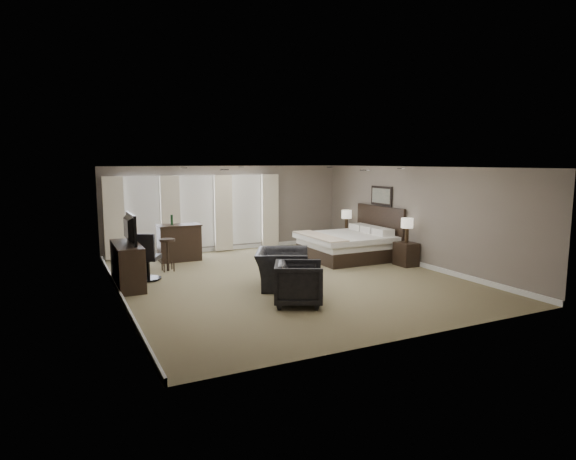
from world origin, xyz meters
name	(u,v)px	position (x,y,z in m)	size (l,w,h in m)	color
room	(288,224)	(0.00, 0.00, 1.30)	(7.60, 8.60, 2.64)	#726848
window_bay	(197,213)	(-1.00, 4.11, 1.20)	(5.25, 0.20, 2.30)	silver
bed	(348,233)	(2.58, 1.43, 0.73)	(2.28, 2.18, 1.45)	silver
nightstand_near	(406,254)	(3.47, -0.02, 0.31)	(0.46, 0.56, 0.61)	black
nightstand_far	(346,239)	(3.47, 2.88, 0.28)	(0.42, 0.51, 0.56)	black
lamp_near	(407,230)	(3.47, -0.02, 0.94)	(0.32, 0.32, 0.65)	beige
lamp_far	(346,220)	(3.47, 2.88, 0.89)	(0.32, 0.32, 0.66)	beige
wall_art	(381,196)	(3.70, 1.43, 1.75)	(0.04, 0.96, 0.56)	slate
dresser	(127,265)	(-3.45, 0.94, 0.48)	(0.53, 1.65, 0.96)	black
tv	(126,240)	(-3.45, 0.94, 1.03)	(1.14, 0.66, 0.15)	black
armchair_near	(282,262)	(-0.42, -0.58, 0.55)	(1.26, 0.82, 1.10)	black
armchair_far	(299,281)	(-0.69, -1.91, 0.46)	(0.89, 0.83, 0.92)	black
bar_counter	(179,242)	(-1.76, 3.25, 0.51)	(1.17, 0.61, 1.02)	black
bar_stool_left	(168,255)	(-2.33, 2.10, 0.41)	(0.39, 0.39, 0.82)	black
bar_stool_right	(195,245)	(-1.27, 3.45, 0.38)	(0.36, 0.36, 0.76)	black
desk_chair	(148,256)	(-2.94, 1.36, 0.56)	(0.57, 0.57, 1.12)	black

